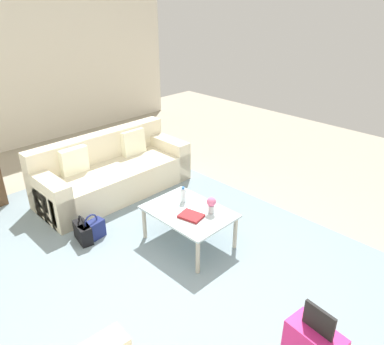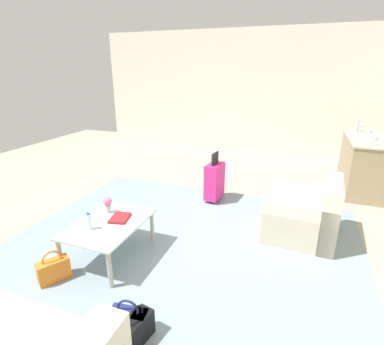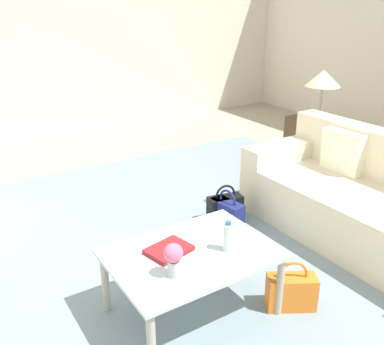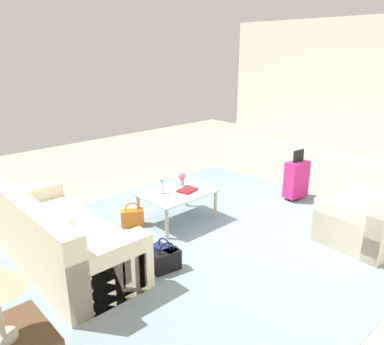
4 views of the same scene
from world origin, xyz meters
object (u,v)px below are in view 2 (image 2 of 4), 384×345
coffee_table (109,227)px  coffee_table_book (120,218)px  handbag_orange (53,270)px  wine_bottle_clear (357,126)px  wine_glass_right_of_centre (376,138)px  bar_console (362,162)px  wine_glass_leftmost (363,126)px  handbag_navy (129,322)px  armchair (306,217)px  suitcase_magenta (214,181)px  flower_vase (108,203)px  handbag_black (136,330)px  wine_glass_left_of_centre (370,131)px  water_bottle (89,222)px

coffee_table → coffee_table_book: size_ratio=3.89×
coffee_table → handbag_orange: coffee_table is taller
wine_bottle_clear → handbag_orange: 5.73m
wine_glass_right_of_centre → handbag_orange: (3.49, -3.44, -0.96)m
bar_console → wine_glass_leftmost: wine_glass_leftmost is taller
coffee_table → handbag_orange: 0.71m
bar_console → handbag_navy: size_ratio=4.77×
armchair → coffee_table_book: size_ratio=3.58×
suitcase_magenta → coffee_table_book: bearing=-18.3°
flower_vase → wine_glass_leftmost: 5.08m
flower_vase → wine_bottle_clear: (-3.79, 3.13, 0.51)m
flower_vase → handbag_orange: 0.93m
handbag_orange → handbag_black: size_ratio=1.00×
wine_glass_left_of_centre → suitcase_magenta: (1.50, -2.43, -0.73)m
flower_vase → wine_glass_right_of_centre: bearing=129.5°
armchair → wine_glass_right_of_centre: 2.04m
wine_glass_right_of_centre → suitcase_magenta: 2.69m
armchair → wine_bottle_clear: size_ratio=3.14×
flower_vase → wine_glass_leftmost: size_ratio=1.33×
water_bottle → handbag_black: size_ratio=0.57×
coffee_table → wine_bottle_clear: 5.04m
coffee_table_book → wine_glass_right_of_centre: (-2.80, 3.04, 0.61)m
water_bottle → wine_glass_right_of_centre: 4.51m
handbag_orange → coffee_table: bearing=151.0°
wine_glass_left_of_centre → handbag_black: (4.45, -2.23, -0.96)m
wine_glass_leftmost → handbag_navy: bearing=-24.8°
wine_bottle_clear → suitcase_magenta: bearing=-48.7°
armchair → coffee_table: armchair is taller
suitcase_magenta → wine_bottle_clear: bearing=131.3°
wine_glass_right_of_centre → handbag_orange: wine_glass_right_of_centre is taller
water_bottle → flower_vase: bearing=-173.2°
wine_glass_leftmost → suitcase_magenta: bearing=-49.1°
coffee_table → wine_bottle_clear: bearing=143.3°
water_bottle → wine_glass_leftmost: wine_glass_leftmost is taller
wine_glass_leftmost → handbag_orange: size_ratio=0.43×
armchair → bar_console: bar_console is taller
handbag_navy → suitcase_magenta: bearing=-177.9°
flower_vase → handbag_navy: size_ratio=0.57×
wine_glass_leftmost → handbag_navy: (4.98, -2.30, -0.96)m
bar_console → suitcase_magenta: bar_console is taller
wine_glass_leftmost → wine_glass_left_of_centre: bearing=2.5°
armchair → wine_glass_leftmost: 3.05m
wine_glass_left_of_centre → wine_bottle_clear: size_ratio=0.51×
bar_console → wine_glass_right_of_centre: bearing=2.3°
coffee_table_book → wine_glass_right_of_centre: wine_glass_right_of_centre is taller
suitcase_magenta → bar_console: bearing=122.0°
bar_console → handbag_orange: bar_console is taller
handbag_orange → wine_bottle_clear: bearing=144.2°
flower_vase → suitcase_magenta: bearing=154.5°
flower_vase → wine_bottle_clear: 4.94m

